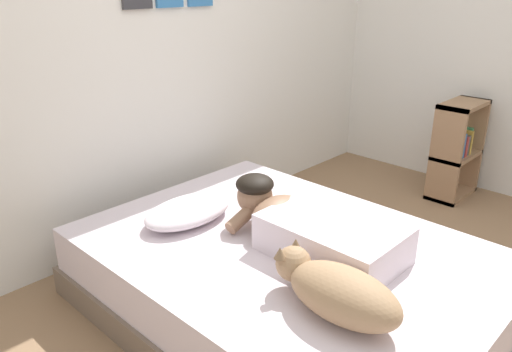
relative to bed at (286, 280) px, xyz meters
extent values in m
plane|color=#8C6B4C|center=(0.28, -0.40, -0.20)|extent=(12.28, 12.28, 0.00)
cube|color=silver|center=(0.28, 1.26, 1.05)|extent=(4.14, 0.10, 2.50)
cube|color=silver|center=(2.40, -0.10, 1.05)|extent=(0.10, 6.23, 2.50)
cube|color=#726051|center=(0.00, 0.00, -0.12)|extent=(1.48, 2.05, 0.16)
cube|color=silver|center=(0.00, 0.00, 0.08)|extent=(1.44, 1.99, 0.24)
ellipsoid|color=silver|center=(-0.16, 0.56, 0.26)|extent=(0.52, 0.32, 0.11)
cube|color=silver|center=(0.07, -0.21, 0.29)|extent=(0.42, 0.64, 0.18)
ellipsoid|color=#8C664C|center=(0.07, 0.13, 0.31)|extent=(0.32, 0.20, 0.16)
sphere|color=#8C664C|center=(0.07, 0.29, 0.35)|extent=(0.19, 0.19, 0.19)
ellipsoid|color=black|center=(0.07, 0.29, 0.42)|extent=(0.20, 0.20, 0.10)
cylinder|color=#8C664C|center=(-0.03, 0.27, 0.28)|extent=(0.23, 0.07, 0.14)
cylinder|color=#8C664C|center=(0.17, 0.27, 0.28)|extent=(0.23, 0.07, 0.14)
ellipsoid|color=#9E7A56|center=(-0.28, -0.51, 0.30)|extent=(0.26, 0.48, 0.20)
sphere|color=#9E7A56|center=(-0.26, -0.25, 0.32)|extent=(0.15, 0.15, 0.15)
cone|color=#7E6145|center=(-0.33, -0.23, 0.39)|extent=(0.05, 0.05, 0.05)
cone|color=#7E6145|center=(-0.23, -0.23, 0.39)|extent=(0.05, 0.05, 0.05)
cylinder|color=white|center=(0.24, 0.36, 0.24)|extent=(0.09, 0.09, 0.07)
torus|color=white|center=(0.30, 0.36, 0.24)|extent=(0.05, 0.01, 0.05)
cube|color=black|center=(0.05, -0.19, 0.21)|extent=(0.07, 0.14, 0.01)
cube|color=#997251|center=(1.84, 0.03, 0.18)|extent=(0.03, 0.24, 0.75)
cube|color=#997251|center=(2.26, 0.03, 0.18)|extent=(0.03, 0.24, 0.75)
cube|color=#997251|center=(2.05, 0.03, -0.18)|extent=(0.45, 0.24, 0.03)
cube|color=#997251|center=(2.05, 0.03, 0.14)|extent=(0.45, 0.24, 0.03)
cube|color=#997251|center=(2.05, 0.03, 0.54)|extent=(0.45, 0.24, 0.03)
cube|color=#B23833|center=(1.87, 0.03, 0.24)|extent=(0.03, 0.19, 0.17)
cube|color=#724C8C|center=(1.91, 0.03, 0.25)|extent=(0.04, 0.18, 0.18)
cube|color=#3866A5|center=(1.96, 0.03, 0.25)|extent=(0.03, 0.18, 0.19)
cube|color=#B23833|center=(2.00, 0.03, 0.23)|extent=(0.04, 0.19, 0.16)
cube|color=#4C4C51|center=(2.04, 0.03, 0.23)|extent=(0.04, 0.17, 0.15)
cube|color=gold|center=(2.08, 0.03, 0.25)|extent=(0.03, 0.19, 0.18)
cube|color=#3F8C59|center=(2.11, 0.03, 0.26)|extent=(0.02, 0.15, 0.20)
camera|label=1|loc=(-1.66, -1.37, 1.43)|focal=35.15mm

